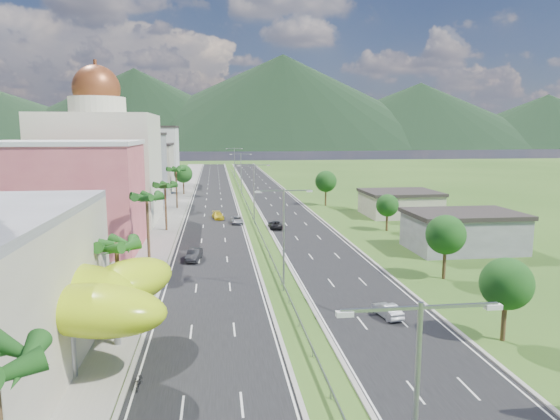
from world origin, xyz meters
name	(u,v)px	position (x,y,z in m)	size (l,w,h in m)	color
ground	(299,327)	(0.00, 0.00, 0.00)	(500.00, 500.00, 0.00)	#2D5119
road_left	(214,196)	(-7.50, 90.00, 0.02)	(11.00, 260.00, 0.04)	black
road_right	(270,195)	(7.50, 90.00, 0.02)	(11.00, 260.00, 0.04)	black
sidewalk_left	(177,197)	(-17.00, 90.00, 0.06)	(7.00, 260.00, 0.12)	gray
median_guardrail	(247,203)	(0.00, 71.99, 0.62)	(0.10, 216.06, 0.76)	gray
streetlight_median_a	(416,415)	(0.00, -25.00, 6.75)	(6.04, 0.25, 11.00)	gray
streetlight_median_b	(284,229)	(0.00, 10.00, 6.75)	(6.04, 0.25, 11.00)	gray
streetlight_median_c	(254,187)	(0.00, 50.00, 6.75)	(6.04, 0.25, 11.00)	gray
streetlight_median_d	(241,169)	(0.00, 95.00, 6.75)	(6.04, 0.25, 11.00)	gray
streetlight_median_e	(234,160)	(0.00, 140.00, 6.75)	(6.04, 0.25, 11.00)	gray
lime_canopy	(38,296)	(-20.00, -4.00, 4.99)	(18.00, 15.00, 7.40)	#B2D314
pink_shophouse	(66,199)	(-28.00, 32.00, 7.50)	(20.00, 15.00, 15.00)	#C8525F
domed_building	(101,162)	(-28.00, 55.00, 11.35)	(20.00, 20.00, 28.70)	beige
midrise_grey	(129,169)	(-27.00, 80.00, 8.00)	(16.00, 15.00, 16.00)	slate
midrise_beige	(143,169)	(-27.00, 102.00, 6.50)	(16.00, 15.00, 13.00)	#AAA08C
midrise_white	(152,156)	(-27.00, 125.00, 9.00)	(16.00, 15.00, 18.00)	silver
shed_near	(463,233)	(28.00, 25.00, 2.50)	(15.00, 10.00, 5.00)	slate
shed_far	(400,205)	(30.00, 55.00, 2.20)	(14.00, 12.00, 4.40)	#AAA08C
palm_tree_b	(116,248)	(-15.50, 2.00, 7.06)	(3.60, 3.60, 8.10)	#47301C
palm_tree_c	(147,200)	(-15.50, 22.00, 8.50)	(3.60, 3.60, 9.60)	#47301C
palm_tree_d	(165,187)	(-15.50, 45.00, 7.54)	(3.60, 3.60, 8.60)	#47301C
palm_tree_e	(176,171)	(-15.50, 70.00, 8.31)	(3.60, 3.60, 9.40)	#47301C
leafy_tree_lfar	(183,174)	(-15.50, 95.00, 5.58)	(4.90, 4.90, 8.05)	#47301C
leafy_tree_ra	(506,284)	(16.00, -5.00, 4.78)	(4.20, 4.20, 6.90)	#47301C
leafy_tree_rb	(446,235)	(19.00, 12.00, 5.18)	(4.55, 4.55, 7.47)	#47301C
leafy_tree_rc	(387,206)	(22.00, 40.00, 4.37)	(3.85, 3.85, 6.33)	#47301C
leafy_tree_rd	(326,181)	(18.00, 70.00, 5.58)	(4.90, 4.90, 8.05)	#47301C
mountain_ridge	(283,149)	(60.00, 450.00, 0.00)	(860.00, 140.00, 90.00)	black
car_dark_left	(194,255)	(-10.01, 24.00, 0.80)	(1.60, 4.59, 1.51)	black
car_silver_mid_left	(237,220)	(-3.20, 49.94, 0.69)	(2.16, 4.68, 1.30)	#93969A
car_yellow_far_left	(218,216)	(-6.64, 55.26, 0.70)	(1.86, 4.58, 1.33)	gold
car_silver_right	(387,310)	(8.38, 1.14, 0.68)	(1.35, 3.88, 1.28)	#A6A8AD
car_dark_far_right	(275,225)	(3.28, 44.36, 0.70)	(2.19, 4.75, 1.32)	black
motorcycle	(139,379)	(-12.30, -9.03, 0.62)	(0.55, 1.81, 1.15)	black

